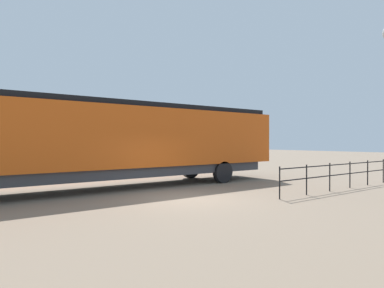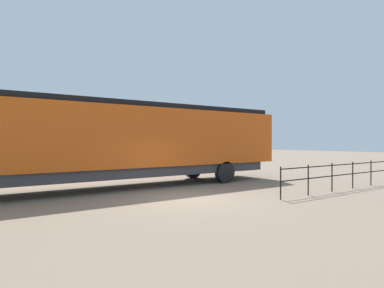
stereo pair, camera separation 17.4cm
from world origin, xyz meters
name	(u,v)px [view 1 (the left image)]	position (x,y,z in m)	size (l,w,h in m)	color
ground_plane	(187,199)	(0.00, 0.00, 0.00)	(120.00, 120.00, 0.00)	#84705B
locomotive	(110,140)	(-4.15, -1.25, 2.20)	(3.08, 18.95, 3.88)	#D15114
platform_fence	(340,172)	(2.13, 6.79, 0.77)	(0.05, 8.36, 1.21)	black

